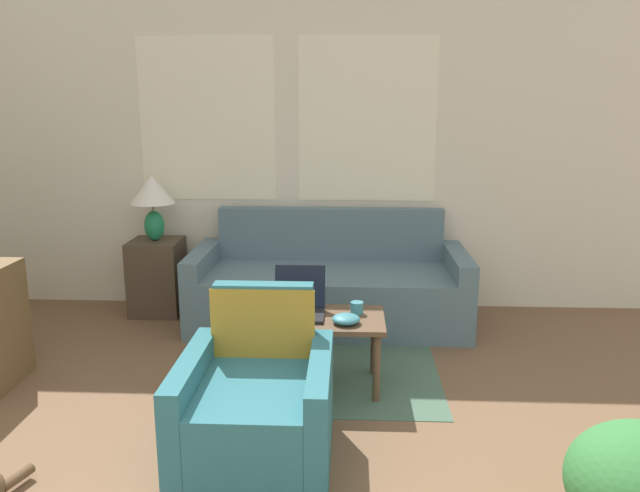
{
  "coord_description": "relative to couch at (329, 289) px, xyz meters",
  "views": [
    {
      "loc": [
        0.43,
        -1.06,
        1.69
      ],
      "look_at": [
        0.24,
        3.0,
        0.75
      ],
      "focal_mm": 35.0,
      "sensor_mm": 36.0,
      "label": 1
    }
  ],
  "objects": [
    {
      "name": "wall_back",
      "position": [
        -0.29,
        0.45,
        1.04
      ],
      "size": [
        6.18,
        0.06,
        2.6
      ],
      "color": "silver",
      "rests_on": "ground_plane"
    },
    {
      "name": "rug",
      "position": [
        -0.09,
        -0.61,
        -0.26
      ],
      "size": [
        1.63,
        1.92,
        0.01
      ],
      "color": "#476651",
      "rests_on": "ground_plane"
    },
    {
      "name": "couch",
      "position": [
        0.0,
        0.0,
        0.0
      ],
      "size": [
        2.1,
        0.87,
        0.85
      ],
      "color": "slate",
      "rests_on": "ground_plane"
    },
    {
      "name": "armchair",
      "position": [
        -0.28,
        -1.94,
        -0.01
      ],
      "size": [
        0.71,
        0.79,
        0.79
      ],
      "color": "#2D6B75",
      "rests_on": "ground_plane"
    },
    {
      "name": "side_table",
      "position": [
        -1.41,
        0.15,
        0.04
      ],
      "size": [
        0.4,
        0.4,
        0.61
      ],
      "color": "#4C3D2D",
      "rests_on": "ground_plane"
    },
    {
      "name": "table_lamp",
      "position": [
        -1.41,
        0.15,
        0.7
      ],
      "size": [
        0.35,
        0.35,
        0.52
      ],
      "color": "#1E8451",
      "rests_on": "side_table"
    },
    {
      "name": "coffee_table",
      "position": [
        -0.09,
        -1.15,
        0.12
      ],
      "size": [
        0.9,
        0.48,
        0.44
      ],
      "color": "brown",
      "rests_on": "ground_plane"
    },
    {
      "name": "laptop",
      "position": [
        -0.15,
        -1.1,
        0.24
      ],
      "size": [
        0.31,
        0.33,
        0.27
      ],
      "color": "black",
      "rests_on": "coffee_table"
    },
    {
      "name": "cup_navy",
      "position": [
        0.2,
        -1.08,
        0.21
      ],
      "size": [
        0.08,
        0.08,
        0.07
      ],
      "color": "teal",
      "rests_on": "coffee_table"
    },
    {
      "name": "snack_bowl",
      "position": [
        0.14,
        -1.26,
        0.2
      ],
      "size": [
        0.16,
        0.16,
        0.05
      ],
      "color": "teal",
      "rests_on": "coffee_table"
    },
    {
      "name": "tv_remote",
      "position": [
        -0.42,
        -1.12,
        0.19
      ],
      "size": [
        0.1,
        0.16,
        0.02
      ],
      "color": "black",
      "rests_on": "coffee_table"
    }
  ]
}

